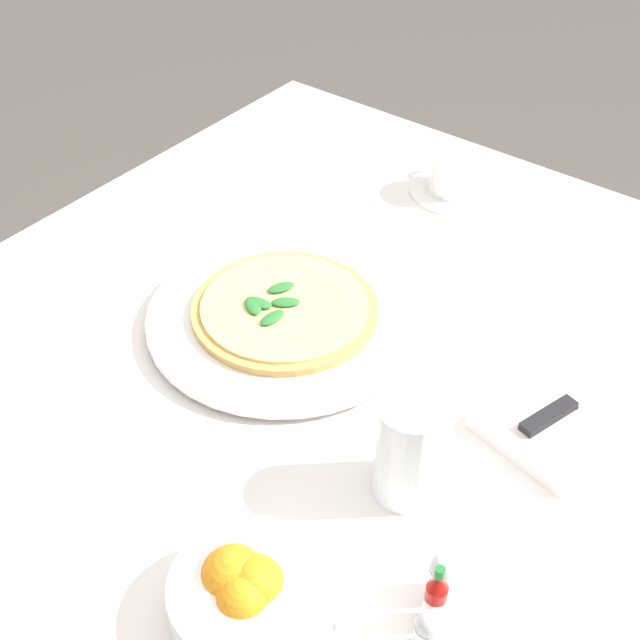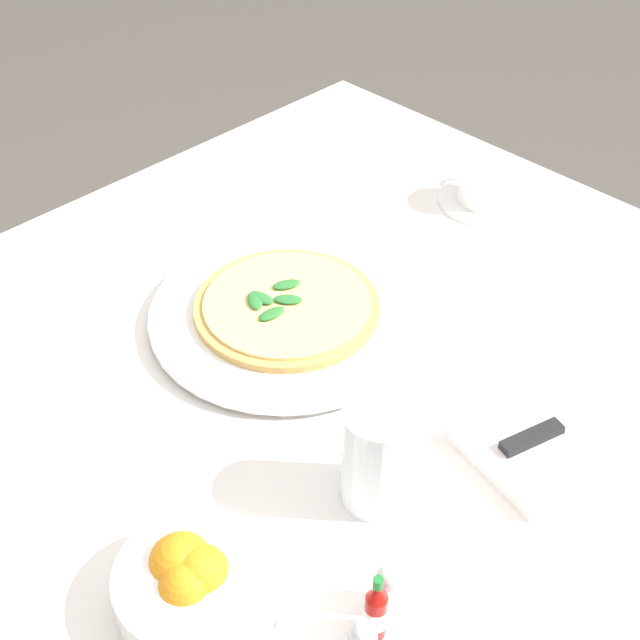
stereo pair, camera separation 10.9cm
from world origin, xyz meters
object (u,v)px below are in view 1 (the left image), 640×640
at_px(pizza_plate, 285,317).
at_px(pizza, 284,309).
at_px(citrus_bowl, 249,594).
at_px(hot_sauce_bottle, 435,601).
at_px(salt_shaker, 442,579).
at_px(coffee_cup_left_edge, 453,175).
at_px(pepper_shaker, 427,636).
at_px(napkin_folded, 576,407).
at_px(water_glass_back_corner, 410,452).
at_px(dinner_knife, 580,397).

height_order(pizza_plate, pizza, pizza).
xyz_separation_m(citrus_bowl, hot_sauce_bottle, (0.09, -0.14, 0.01)).
height_order(pizza, citrus_bowl, citrus_bowl).
relative_size(pizza_plate, salt_shaker, 6.18).
height_order(coffee_cup_left_edge, pepper_shaker, coffee_cup_left_edge).
relative_size(pizza_plate, napkin_folded, 1.44).
bearing_deg(water_glass_back_corner, salt_shaker, -133.13).
distance_m(water_glass_back_corner, hot_sauce_bottle, 0.16).
distance_m(pizza_plate, water_glass_back_corner, 0.30).
height_order(citrus_bowl, salt_shaker, citrus_bowl).
height_order(water_glass_back_corner, hot_sauce_bottle, water_glass_back_corner).
distance_m(coffee_cup_left_edge, citrus_bowl, 0.76).
bearing_deg(coffee_cup_left_edge, water_glass_back_corner, -153.48).
bearing_deg(pizza, dinner_knife, -77.07).
xyz_separation_m(coffee_cup_left_edge, salt_shaker, (-0.61, -0.35, -0.01)).
bearing_deg(hot_sauce_bottle, citrus_bowl, 123.78).
distance_m(water_glass_back_corner, citrus_bowl, 0.21).
bearing_deg(pepper_shaker, salt_shaker, 19.65).
relative_size(pizza, napkin_folded, 0.97).
height_order(pizza_plate, salt_shaker, salt_shaker).
bearing_deg(napkin_folded, coffee_cup_left_edge, 59.94).
bearing_deg(salt_shaker, napkin_folded, 0.28).
xyz_separation_m(water_glass_back_corner, salt_shaker, (-0.09, -0.09, -0.03)).
relative_size(water_glass_back_corner, citrus_bowl, 0.81).
distance_m(pizza_plate, pepper_shaker, 0.46).
distance_m(napkin_folded, dinner_knife, 0.01).
relative_size(water_glass_back_corner, salt_shaker, 2.15).
xyz_separation_m(pizza_plate, napkin_folded, (0.08, -0.36, -0.00)).
relative_size(pizza, water_glass_back_corner, 1.93).
bearing_deg(water_glass_back_corner, napkin_folded, -24.40).
bearing_deg(napkin_folded, pizza, 114.46).
height_order(pizza, coffee_cup_left_edge, coffee_cup_left_edge).
bearing_deg(dinner_knife, coffee_cup_left_edge, 64.67).
relative_size(water_glass_back_corner, napkin_folded, 0.50).
xyz_separation_m(napkin_folded, citrus_bowl, (-0.41, 0.13, 0.02)).
distance_m(coffee_cup_left_edge, hot_sauce_bottle, 0.73).
height_order(coffee_cup_left_edge, dinner_knife, coffee_cup_left_edge).
bearing_deg(dinner_knife, hot_sauce_bottle, -161.76).
relative_size(salt_shaker, pepper_shaker, 1.00).
distance_m(pizza, pepper_shaker, 0.46).
relative_size(coffee_cup_left_edge, pepper_shaker, 2.31).
bearing_deg(napkin_folded, citrus_bowl, 174.85).
distance_m(citrus_bowl, hot_sauce_bottle, 0.17).
height_order(water_glass_back_corner, dinner_knife, water_glass_back_corner).
height_order(dinner_knife, pepper_shaker, pepper_shaker).
bearing_deg(citrus_bowl, water_glass_back_corner, -9.31).
xyz_separation_m(napkin_folded, hot_sauce_bottle, (-0.32, -0.01, 0.02)).
relative_size(napkin_folded, citrus_bowl, 1.61).
bearing_deg(pizza_plate, salt_shaker, -120.57).
xyz_separation_m(pizza, dinner_knife, (0.08, -0.36, -0.00)).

